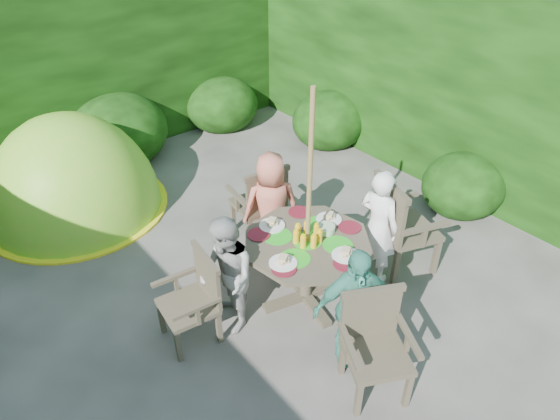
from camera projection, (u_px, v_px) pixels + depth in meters
ground at (211, 298)px, 5.00m from camera, size 60.00×60.00×0.00m
hedge_enclosure at (131, 140)px, 5.15m from camera, size 9.00×9.00×2.50m
patio_table at (307, 250)px, 4.67m from camera, size 1.49×1.49×0.86m
parasol_pole at (309, 206)px, 4.39m from camera, size 0.05×0.05×2.20m
garden_chair_right at (400, 225)px, 5.10m from camera, size 0.72×0.76×1.03m
garden_chair_left at (195, 298)px, 4.37m from camera, size 0.50×0.55×0.84m
garden_chair_back at (261, 202)px, 5.56m from camera, size 0.62×0.56×0.92m
garden_chair_front at (374, 343)px, 3.93m from camera, size 0.68×0.65×0.88m
child_right at (378, 227)px, 4.94m from camera, size 0.34×0.48×1.26m
child_left at (227, 276)px, 4.40m from camera, size 0.58×0.67×1.18m
child_back at (271, 206)px, 5.26m from camera, size 0.71×0.62×1.23m
child_front at (353, 307)px, 4.09m from camera, size 0.74×0.54×1.17m
dome_tent at (80, 209)px, 6.30m from camera, size 2.20×2.20×2.51m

